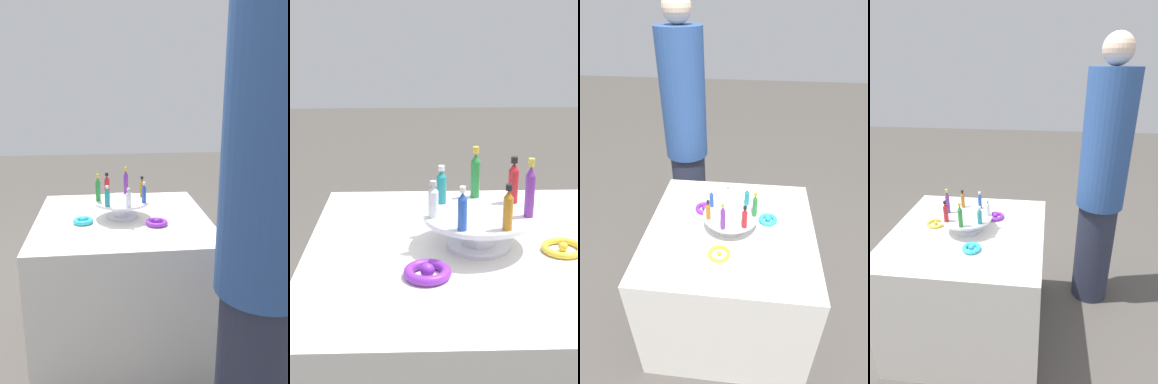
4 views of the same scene
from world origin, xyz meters
TOP-DOWN VIEW (x-y plane):
  - ground_plane at (0.00, 0.00)m, footprint 12.00×12.00m
  - party_table at (0.00, 0.00)m, footprint 0.84×0.84m
  - display_stand at (0.00, 0.00)m, footprint 0.28×0.28m
  - bottle_teal at (-0.09, 0.07)m, footprint 0.02×0.02m
  - bottle_clear at (-0.11, -0.02)m, footprint 0.02×0.02m
  - bottle_blue at (-0.05, -0.10)m, footprint 0.02×0.02m
  - bottle_amber at (0.05, -0.10)m, footprint 0.02×0.02m
  - bottle_purple at (0.11, -0.03)m, footprint 0.02×0.02m
  - bottle_red at (0.09, 0.07)m, footprint 0.03×0.03m
  - bottle_green at (0.00, 0.12)m, footprint 0.02×0.02m
  - ribbon_bow_gold at (0.20, -0.03)m, footprint 0.10×0.10m
  - ribbon_bow_teal at (-0.07, 0.19)m, footprint 0.10×0.10m
  - ribbon_bow_purple at (-0.13, -0.15)m, footprint 0.10×0.10m
  - person_figure at (-0.77, -0.39)m, footprint 0.29×0.29m

SIDE VIEW (x-z plane):
  - ground_plane at x=0.00m, z-range 0.00..0.00m
  - party_table at x=0.00m, z-range 0.00..0.71m
  - ribbon_bow_gold at x=0.20m, z-range 0.71..0.73m
  - ribbon_bow_purple at x=-0.13m, z-range 0.70..0.74m
  - ribbon_bow_teal at x=-0.07m, z-range 0.70..0.74m
  - display_stand at x=0.00m, z-range 0.72..0.81m
  - bottle_clear at x=-0.11m, z-range 0.79..0.88m
  - bottle_teal at x=-0.09m, z-range 0.79..0.89m
  - bottle_blue at x=-0.05m, z-range 0.79..0.89m
  - bottle_amber at x=0.05m, z-range 0.79..0.90m
  - bottle_red at x=0.09m, z-range 0.79..0.91m
  - bottle_green at x=0.00m, z-range 0.79..0.93m
  - bottle_purple at x=0.11m, z-range 0.79..0.93m
  - person_figure at x=-0.77m, z-range 0.01..1.73m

